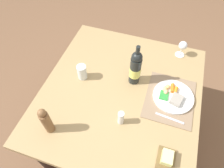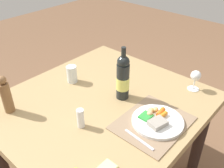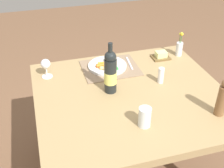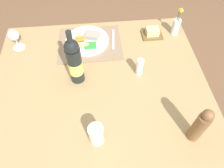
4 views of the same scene
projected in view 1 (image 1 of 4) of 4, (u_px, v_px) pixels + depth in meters
name	position (u px, v px, depth m)	size (l,w,h in m)	color
ground_plane	(118.00, 133.00, 2.01)	(8.00, 8.00, 0.00)	brown
dining_table	(120.00, 99.00, 1.49)	(1.18, 1.08, 0.74)	#A38758
placemat	(170.00, 99.00, 1.37)	(0.39, 0.32, 0.01)	#8B7258
dinner_plate	(173.00, 96.00, 1.37)	(0.27, 0.27, 0.04)	white
fork	(170.00, 118.00, 1.28)	(0.01, 0.18, 0.01)	silver
wine_glass	(183.00, 46.00, 1.55)	(0.07, 0.07, 0.13)	white
butter_dish	(167.00, 158.00, 1.12)	(0.13, 0.10, 0.06)	brown
wine_bottle	(135.00, 68.00, 1.36)	(0.08, 0.08, 0.33)	black
water_tumbler	(82.00, 73.00, 1.45)	(0.07, 0.07, 0.11)	silver
salt_shaker	(121.00, 118.00, 1.23)	(0.04, 0.04, 0.11)	white
pepper_mill	(46.00, 121.00, 1.16)	(0.06, 0.06, 0.23)	brown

